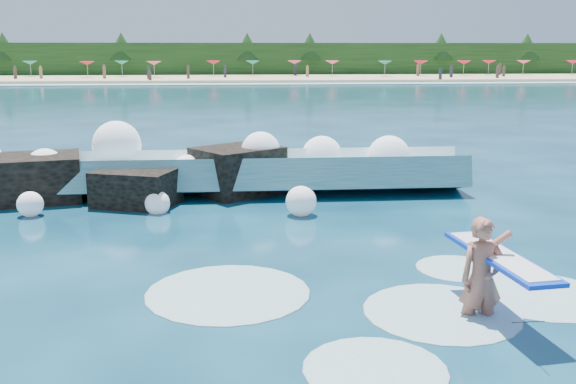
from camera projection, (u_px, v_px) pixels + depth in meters
name	position (u px, v px, depth m)	size (l,w,h in m)	color
ground	(213.00, 284.00, 11.31)	(200.00, 200.00, 0.00)	#062537
beach	(230.00, 78.00, 87.13)	(140.00, 20.00, 0.40)	tan
wet_band	(229.00, 84.00, 76.46)	(140.00, 5.00, 0.08)	silver
treeline	(230.00, 60.00, 96.35)	(140.00, 4.00, 5.00)	black
breaking_wave	(158.00, 174.00, 18.48)	(17.58, 2.76, 1.52)	teal
rock_cluster	(127.00, 181.00, 17.75)	(8.66, 3.65, 1.56)	black
surfer_with_board	(486.00, 274.00, 9.78)	(1.08, 3.04, 1.92)	#A8604E
wave_spray	(170.00, 160.00, 18.21)	(14.54, 4.48, 2.12)	white
surf_foam	(393.00, 305.00, 10.41)	(9.25, 5.49, 0.14)	silver
beach_umbrellas	(230.00, 63.00, 88.69)	(111.38, 6.24, 0.50)	red
beachgoers	(235.00, 73.00, 83.32)	(87.83, 13.37, 1.94)	#3F332D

